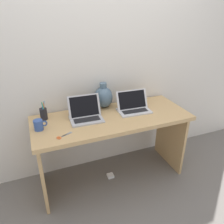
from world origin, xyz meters
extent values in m
plane|color=slate|center=(0.00, 0.00, 0.00)|extent=(6.00, 6.00, 0.00)
cube|color=silver|center=(0.00, 0.35, 1.20)|extent=(4.40, 0.04, 2.40)
cube|color=tan|center=(0.00, 0.00, 0.74)|extent=(1.55, 0.62, 0.04)
cube|color=tan|center=(-0.73, 0.00, 0.36)|extent=(0.03, 0.52, 0.72)
cube|color=tan|center=(0.73, 0.00, 0.36)|extent=(0.03, 0.52, 0.72)
cube|color=#B2B2B7|center=(-0.25, 0.02, 0.76)|extent=(0.32, 0.24, 0.01)
cube|color=black|center=(-0.25, 0.02, 0.77)|extent=(0.25, 0.15, 0.00)
cube|color=#B2B2B7|center=(-0.25, 0.09, 0.87)|extent=(0.31, 0.11, 0.21)
cube|color=black|center=(-0.25, 0.09, 0.87)|extent=(0.27, 0.10, 0.18)
cube|color=silver|center=(0.25, 0.02, 0.76)|extent=(0.34, 0.23, 0.01)
cube|color=black|center=(0.25, 0.02, 0.77)|extent=(0.27, 0.14, 0.00)
cube|color=silver|center=(0.26, 0.09, 0.86)|extent=(0.33, 0.11, 0.19)
cube|color=black|center=(0.26, 0.09, 0.86)|extent=(0.29, 0.10, 0.17)
ellipsoid|color=slate|center=(0.00, 0.25, 0.87)|extent=(0.20, 0.20, 0.22)
cylinder|color=slate|center=(0.00, 0.25, 1.00)|extent=(0.07, 0.07, 0.05)
cylinder|color=#335199|center=(-0.69, 0.00, 0.80)|extent=(0.08, 0.08, 0.09)
torus|color=#335199|center=(-0.64, 0.00, 0.81)|extent=(0.05, 0.01, 0.05)
cylinder|color=black|center=(-0.63, 0.19, 0.81)|extent=(0.07, 0.07, 0.11)
cylinder|color=orange|center=(-0.62, 0.19, 0.86)|extent=(0.01, 0.02, 0.14)
cylinder|color=#338CBF|center=(-0.62, 0.20, 0.87)|extent=(0.03, 0.03, 0.15)
cylinder|color=#4CA566|center=(-0.62, 0.18, 0.87)|extent=(0.03, 0.03, 0.15)
cylinder|color=#338CBF|center=(-0.63, 0.17, 0.86)|extent=(0.01, 0.01, 0.15)
cube|color=#B7B7BC|center=(-0.48, -0.17, 0.76)|extent=(0.09, 0.06, 0.00)
cube|color=#B7B7BC|center=(-0.48, -0.17, 0.76)|extent=(0.10, 0.05, 0.00)
torus|color=orange|center=(-0.55, -0.21, 0.76)|extent=(0.03, 0.03, 0.01)
torus|color=orange|center=(-0.55, -0.20, 0.76)|extent=(0.03, 0.04, 0.01)
cube|color=white|center=(-0.02, -0.01, 0.01)|extent=(0.07, 0.07, 0.03)
camera|label=1|loc=(-0.71, -1.80, 1.75)|focal=35.30mm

